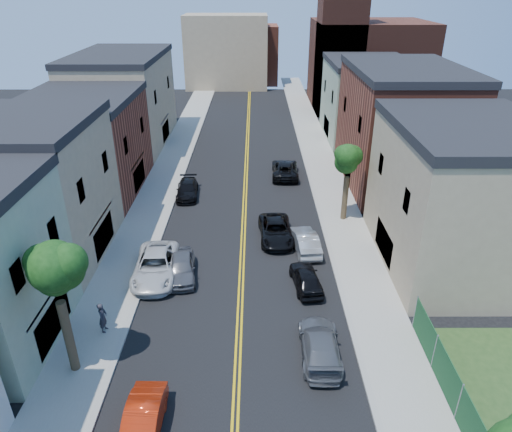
{
  "coord_description": "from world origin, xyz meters",
  "views": [
    {
      "loc": [
        0.87,
        -2.99,
        17.05
      ],
      "look_at": [
        0.95,
        26.74,
        2.0
      ],
      "focal_mm": 32.71,
      "sensor_mm": 36.0,
      "label": 1
    }
  ],
  "objects_px": {
    "white_pickup": "(156,266)",
    "dark_car_right_far": "(285,169)",
    "grey_car_right": "(320,345)",
    "silver_car_right": "(305,241)",
    "pedestrian_left": "(103,317)",
    "black_suv_lane": "(276,231)",
    "grey_car_left": "(182,267)",
    "black_car_right": "(306,278)",
    "red_sedan": "(142,424)",
    "black_car_left": "(187,189)"
  },
  "relations": [
    {
      "from": "black_car_left",
      "to": "black_car_right",
      "type": "relative_size",
      "value": 1.13
    },
    {
      "from": "pedestrian_left",
      "to": "dark_car_right_far",
      "type": "bearing_deg",
      "value": -22.8
    },
    {
      "from": "silver_car_right",
      "to": "grey_car_right",
      "type": "bearing_deg",
      "value": 81.98
    },
    {
      "from": "black_car_left",
      "to": "black_suv_lane",
      "type": "distance_m",
      "value": 10.71
    },
    {
      "from": "black_suv_lane",
      "to": "grey_car_right",
      "type": "bearing_deg",
      "value": -84.87
    },
    {
      "from": "white_pickup",
      "to": "dark_car_right_far",
      "type": "relative_size",
      "value": 1.07
    },
    {
      "from": "black_car_right",
      "to": "black_car_left",
      "type": "bearing_deg",
      "value": -63.71
    },
    {
      "from": "white_pickup",
      "to": "black_car_left",
      "type": "distance_m",
      "value": 12.52
    },
    {
      "from": "white_pickup",
      "to": "black_suv_lane",
      "type": "xyz_separation_m",
      "value": [
        7.87,
        4.85,
        -0.09
      ]
    },
    {
      "from": "white_pickup",
      "to": "grey_car_left",
      "type": "bearing_deg",
      "value": -5.01
    },
    {
      "from": "dark_car_right_far",
      "to": "white_pickup",
      "type": "bearing_deg",
      "value": 63.58
    },
    {
      "from": "red_sedan",
      "to": "dark_car_right_far",
      "type": "height_order",
      "value": "dark_car_right_far"
    },
    {
      "from": "silver_car_right",
      "to": "pedestrian_left",
      "type": "height_order",
      "value": "pedestrian_left"
    },
    {
      "from": "red_sedan",
      "to": "black_suv_lane",
      "type": "xyz_separation_m",
      "value": [
        6.2,
        16.6,
        0.02
      ]
    },
    {
      "from": "silver_car_right",
      "to": "pedestrian_left",
      "type": "relative_size",
      "value": 2.46
    },
    {
      "from": "dark_car_right_far",
      "to": "black_suv_lane",
      "type": "height_order",
      "value": "dark_car_right_far"
    },
    {
      "from": "white_pickup",
      "to": "dark_car_right_far",
      "type": "bearing_deg",
      "value": 58.59
    },
    {
      "from": "black_car_left",
      "to": "black_suv_lane",
      "type": "xyz_separation_m",
      "value": [
        7.48,
        -7.67,
        0.05
      ]
    },
    {
      "from": "red_sedan",
      "to": "black_car_right",
      "type": "relative_size",
      "value": 1.06
    },
    {
      "from": "grey_car_left",
      "to": "red_sedan",
      "type": "bearing_deg",
      "value": -96.98
    },
    {
      "from": "grey_car_left",
      "to": "black_car_right",
      "type": "height_order",
      "value": "grey_car_left"
    },
    {
      "from": "grey_car_right",
      "to": "pedestrian_left",
      "type": "bearing_deg",
      "value": -7.55
    },
    {
      "from": "black_car_right",
      "to": "white_pickup",
      "type": "bearing_deg",
      "value": -14.54
    },
    {
      "from": "black_suv_lane",
      "to": "dark_car_right_far",
      "type": "bearing_deg",
      "value": 80.48
    },
    {
      "from": "black_car_right",
      "to": "black_suv_lane",
      "type": "bearing_deg",
      "value": -82.17
    },
    {
      "from": "black_car_left",
      "to": "dark_car_right_far",
      "type": "distance_m",
      "value": 10.06
    },
    {
      "from": "black_car_right",
      "to": "black_suv_lane",
      "type": "relative_size",
      "value": 0.78
    },
    {
      "from": "black_car_left",
      "to": "grey_car_right",
      "type": "xyz_separation_m",
      "value": [
        9.21,
        -19.63,
        0.05
      ]
    },
    {
      "from": "white_pickup",
      "to": "black_car_left",
      "type": "relative_size",
      "value": 1.28
    },
    {
      "from": "black_car_left",
      "to": "black_car_right",
      "type": "height_order",
      "value": "black_car_right"
    },
    {
      "from": "black_suv_lane",
      "to": "pedestrian_left",
      "type": "xyz_separation_m",
      "value": [
        -9.65,
        -10.22,
        0.33
      ]
    },
    {
      "from": "dark_car_right_far",
      "to": "pedestrian_left",
      "type": "distance_m",
      "value": 25.18
    },
    {
      "from": "black_car_right",
      "to": "dark_car_right_far",
      "type": "distance_m",
      "value": 18.46
    },
    {
      "from": "silver_car_right",
      "to": "white_pickup",
      "type": "bearing_deg",
      "value": 11.94
    },
    {
      "from": "black_car_right",
      "to": "silver_car_right",
      "type": "distance_m",
      "value": 4.51
    },
    {
      "from": "grey_car_left",
      "to": "black_suv_lane",
      "type": "height_order",
      "value": "grey_car_left"
    },
    {
      "from": "pedestrian_left",
      "to": "red_sedan",
      "type": "bearing_deg",
      "value": -148.45
    },
    {
      "from": "grey_car_left",
      "to": "black_suv_lane",
      "type": "relative_size",
      "value": 0.84
    },
    {
      "from": "red_sedan",
      "to": "pedestrian_left",
      "type": "height_order",
      "value": "pedestrian_left"
    },
    {
      "from": "pedestrian_left",
      "to": "black_suv_lane",
      "type": "bearing_deg",
      "value": -40.13
    },
    {
      "from": "red_sedan",
      "to": "black_car_left",
      "type": "bearing_deg",
      "value": 93.51
    },
    {
      "from": "red_sedan",
      "to": "black_car_left",
      "type": "height_order",
      "value": "red_sedan"
    },
    {
      "from": "grey_car_right",
      "to": "pedestrian_left",
      "type": "distance_m",
      "value": 11.51
    },
    {
      "from": "dark_car_right_far",
      "to": "black_suv_lane",
      "type": "xyz_separation_m",
      "value": [
        -1.4,
        -12.4,
        -0.04
      ]
    },
    {
      "from": "black_car_left",
      "to": "white_pickup",
      "type": "bearing_deg",
      "value": -95.52
    },
    {
      "from": "silver_car_right",
      "to": "dark_car_right_far",
      "type": "relative_size",
      "value": 0.82
    },
    {
      "from": "black_car_right",
      "to": "grey_car_right",
      "type": "bearing_deg",
      "value": 83.59
    },
    {
      "from": "dark_car_right_far",
      "to": "black_suv_lane",
      "type": "bearing_deg",
      "value": 85.38
    },
    {
      "from": "black_car_right",
      "to": "black_suv_lane",
      "type": "height_order",
      "value": "black_suv_lane"
    },
    {
      "from": "grey_car_right",
      "to": "dark_car_right_far",
      "type": "distance_m",
      "value": 24.37
    }
  ]
}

